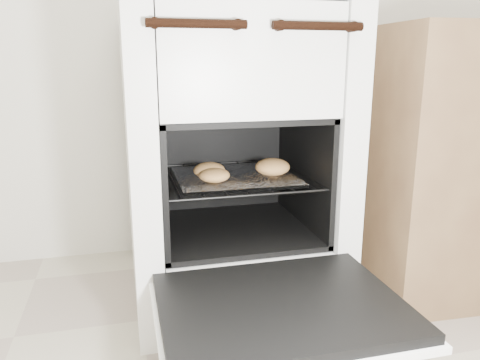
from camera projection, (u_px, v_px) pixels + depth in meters
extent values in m
cube|color=white|center=(227.00, 149.00, 1.40)|extent=(0.58, 0.62, 0.90)
cylinder|color=black|center=(197.00, 24.00, 0.98)|extent=(0.21, 0.02, 0.02)
cylinder|color=black|center=(318.00, 26.00, 1.04)|extent=(0.21, 0.02, 0.02)
cube|color=black|center=(281.00, 306.00, 0.99)|extent=(0.51, 0.39, 0.02)
cube|color=white|center=(281.00, 313.00, 0.99)|extent=(0.53, 0.41, 0.02)
cylinder|color=black|center=(160.00, 182.00, 1.29)|extent=(0.01, 0.41, 0.01)
cylinder|color=black|center=(302.00, 173.00, 1.39)|extent=(0.01, 0.41, 0.01)
cylinder|color=black|center=(252.00, 195.00, 1.16)|extent=(0.42, 0.01, 0.01)
cylinder|color=black|center=(220.00, 163.00, 1.53)|extent=(0.42, 0.01, 0.01)
cylinder|color=black|center=(172.00, 181.00, 1.30)|extent=(0.01, 0.39, 0.01)
cylinder|color=black|center=(193.00, 180.00, 1.32)|extent=(0.01, 0.39, 0.01)
cylinder|color=black|center=(213.00, 178.00, 1.33)|extent=(0.01, 0.39, 0.01)
cylinder|color=black|center=(233.00, 177.00, 1.34)|extent=(0.01, 0.39, 0.01)
cylinder|color=black|center=(253.00, 176.00, 1.36)|extent=(0.01, 0.39, 0.01)
cylinder|color=black|center=(272.00, 175.00, 1.37)|extent=(0.01, 0.39, 0.01)
cylinder|color=black|center=(291.00, 174.00, 1.39)|extent=(0.01, 0.39, 0.01)
cube|color=white|center=(235.00, 177.00, 1.32)|extent=(0.33, 0.29, 0.01)
ellipsoid|color=tan|center=(272.00, 167.00, 1.32)|extent=(0.12, 0.12, 0.05)
ellipsoid|color=tan|center=(209.00, 170.00, 1.29)|extent=(0.09, 0.09, 0.04)
ellipsoid|color=tan|center=(214.00, 175.00, 1.25)|extent=(0.12, 0.12, 0.04)
cube|color=brown|center=(480.00, 157.00, 1.51)|extent=(0.82, 0.57, 0.80)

